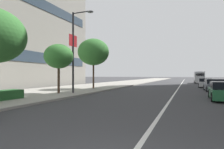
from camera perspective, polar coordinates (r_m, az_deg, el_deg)
name	(u,v)px	position (r m, az deg, el deg)	size (l,w,h in m)	color
sidewalk_right_plaza	(112,84)	(35.02, -0.04, -3.10)	(160.00, 9.67, 0.15)	#A39E93
lane_centre_stripe	(181,85)	(37.37, 20.72, -3.01)	(110.00, 0.16, 0.01)	silver
car_approaching_light	(224,91)	(15.62, 31.57, -4.50)	(4.32, 1.93, 1.35)	#236038
car_lead_in_lane	(214,85)	(24.00, 29.30, -2.97)	(4.16, 2.01, 1.37)	#4C515B
car_following_behind	(205,83)	(30.82, 27.16, -2.40)	(4.35, 2.00, 1.34)	#B7B7BC
delivery_van_ahead	(199,77)	(46.67, 25.61, -0.73)	(5.28, 2.09, 2.63)	silver
street_lamp_with_banners	(76,43)	(17.82, -11.21, 9.54)	(1.26, 2.27, 7.67)	#232326
street_tree_by_lamp_post	(59,56)	(17.68, -16.34, 5.44)	(2.66, 2.66, 4.56)	#473323
street_tree_mid_sidewalk	(93,52)	(23.38, -5.83, 6.99)	(3.95, 3.95, 6.30)	#473323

